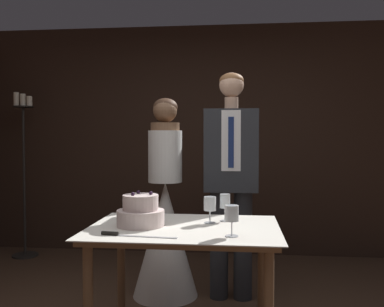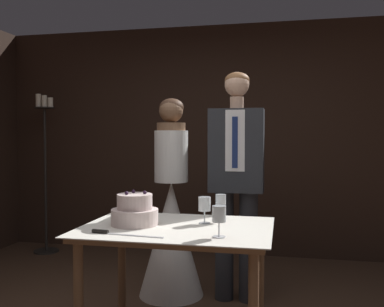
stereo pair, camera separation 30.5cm
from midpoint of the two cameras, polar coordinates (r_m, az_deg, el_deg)
The scene contains 10 objects.
wall_back at distance 4.91m, azimuth 5.67°, elevation 1.81°, with size 5.38×0.12×2.59m, color black.
cake_table at distance 2.69m, azimuth 1.29°, elevation -11.78°, with size 1.16×0.85×0.78m.
tiered_cake at distance 2.71m, azimuth -4.44°, elevation -7.74°, with size 0.30×0.30×0.22m.
cake_knife at distance 2.47m, azimuth -6.93°, elevation -10.51°, with size 0.44×0.06×0.02m.
wine_glass_near at distance 2.38m, azimuth 7.34°, elevation -8.25°, with size 0.08×0.08×0.17m.
wine_glass_middle at distance 2.80m, azimuth 7.00°, elevation -6.59°, with size 0.07×0.07×0.18m.
wine_glass_far at distance 2.74m, azimuth 4.90°, elevation -6.84°, with size 0.08×0.08×0.17m.
bride at distance 3.62m, azimuth -0.34°, elevation -9.34°, with size 0.54×0.54×1.65m.
groom at distance 3.48m, azimuth 8.47°, elevation -2.72°, with size 0.43×0.25×1.85m.
candle_stand at distance 5.14m, azimuth -17.41°, elevation -2.30°, with size 0.28×0.28×1.82m.
Camera 2 is at (0.69, -2.38, 1.33)m, focal length 40.00 mm.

